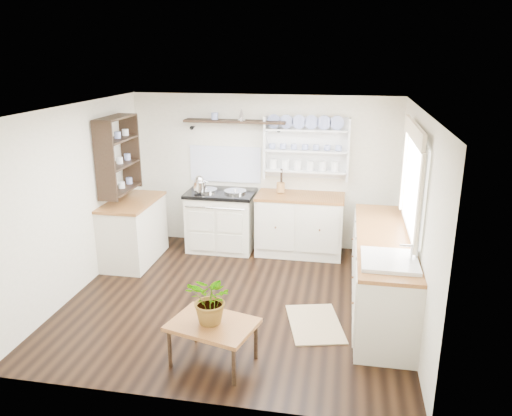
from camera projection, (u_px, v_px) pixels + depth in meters
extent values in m
cube|color=black|center=(237.00, 299.00, 6.10)|extent=(4.00, 3.80, 0.01)
cube|color=beige|center=(263.00, 172.00, 7.53)|extent=(4.00, 0.02, 2.30)
cube|color=beige|center=(415.00, 219.00, 5.41)|extent=(0.02, 3.80, 2.30)
cube|color=beige|center=(76.00, 200.00, 6.10)|extent=(0.02, 3.80, 2.30)
cube|color=white|center=(234.00, 108.00, 5.41)|extent=(4.00, 3.80, 0.01)
cube|color=white|center=(413.00, 185.00, 5.45)|extent=(0.04, 1.40, 1.00)
cube|color=white|center=(411.00, 185.00, 5.45)|extent=(0.02, 1.50, 1.10)
cube|color=beige|center=(414.00, 132.00, 5.28)|extent=(0.04, 1.55, 0.18)
cube|color=silver|center=(221.00, 222.00, 7.54)|extent=(0.97, 0.63, 0.85)
cube|color=black|center=(221.00, 193.00, 7.41)|extent=(1.01, 0.67, 0.05)
cylinder|color=silver|center=(206.00, 190.00, 7.43)|extent=(0.33, 0.33, 0.03)
cylinder|color=silver|center=(235.00, 191.00, 7.36)|extent=(0.33, 0.33, 0.03)
cylinder|color=silver|center=(215.00, 208.00, 7.11)|extent=(0.87, 0.02, 0.02)
cube|color=beige|center=(300.00, 225.00, 7.36)|extent=(1.25, 0.60, 0.88)
cube|color=brown|center=(300.00, 197.00, 7.23)|extent=(1.27, 0.63, 0.04)
cube|color=beige|center=(382.00, 273.00, 5.77)|extent=(0.60, 2.40, 0.88)
cube|color=brown|center=(385.00, 238.00, 5.63)|extent=(0.62, 2.43, 0.04)
cube|color=white|center=(389.00, 272.00, 4.95)|extent=(0.55, 0.60, 0.28)
cylinder|color=silver|center=(411.00, 254.00, 4.86)|extent=(0.02, 0.02, 0.22)
cube|color=beige|center=(134.00, 231.00, 7.10)|extent=(0.60, 1.10, 0.88)
cube|color=brown|center=(131.00, 202.00, 6.97)|extent=(0.62, 1.13, 0.04)
cube|color=white|center=(307.00, 147.00, 7.28)|extent=(1.20, 0.03, 0.90)
cube|color=white|center=(306.00, 149.00, 7.20)|extent=(1.20, 0.22, 0.02)
cylinder|color=navy|center=(307.00, 130.00, 7.13)|extent=(0.20, 0.02, 0.20)
cube|color=black|center=(235.00, 121.00, 7.25)|extent=(1.50, 0.24, 0.04)
cone|color=black|center=(194.00, 127.00, 7.46)|extent=(0.06, 0.20, 0.06)
cone|color=black|center=(280.00, 129.00, 7.24)|extent=(0.06, 0.20, 0.06)
cube|color=black|center=(118.00, 154.00, 6.79)|extent=(0.28, 0.80, 1.05)
cylinder|color=#A3703C|center=(281.00, 187.00, 7.33)|extent=(0.12, 0.12, 0.14)
cube|color=brown|center=(213.00, 325.00, 4.74)|extent=(0.91, 0.75, 0.04)
cylinder|color=black|center=(170.00, 348.00, 4.75)|extent=(0.04, 0.04, 0.39)
cylinder|color=black|center=(195.00, 325.00, 5.15)|extent=(0.04, 0.04, 0.39)
cylinder|color=black|center=(234.00, 367.00, 4.46)|extent=(0.04, 0.04, 0.39)
cylinder|color=black|center=(256.00, 341.00, 4.86)|extent=(0.04, 0.04, 0.39)
imported|color=#3F7233|center=(212.00, 299.00, 4.66)|extent=(0.56, 0.53, 0.49)
cube|color=#88744F|center=(315.00, 324.00, 5.53)|extent=(0.74, 0.96, 0.02)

